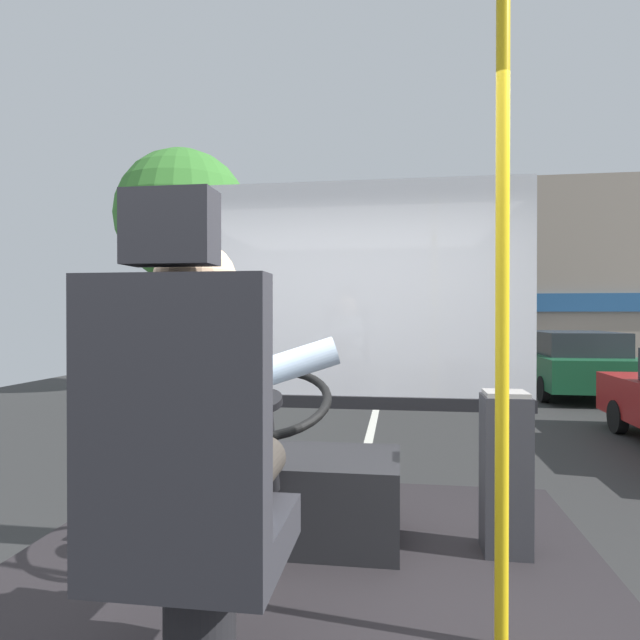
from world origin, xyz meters
name	(u,v)px	position (x,y,z in m)	size (l,w,h in m)	color
ground	(378,404)	(0.00, 8.80, -0.02)	(18.00, 44.00, 0.06)	#2B2B2B
driver_seat	(188,497)	(-0.14, -0.56, 1.25)	(0.48, 0.48, 1.38)	black
bus_driver	(203,413)	(-0.14, -0.44, 1.44)	(0.74, 0.58, 0.76)	#332D28
steering_console	(285,491)	(-0.14, 0.66, 0.87)	(1.10, 0.99, 0.85)	black
handrail_pole	(502,304)	(0.74, -0.09, 1.76)	(0.04, 0.04, 2.23)	gold
fare_box	(505,472)	(0.88, 0.65, 1.01)	(0.21, 0.20, 0.73)	#333338
windshield_panel	(336,320)	(0.00, 1.62, 1.69)	(2.50, 0.08, 1.48)	silver
street_tree	(183,217)	(-4.33, 9.58, 3.89)	(2.92, 2.92, 5.37)	#4C3828
shop_building	(501,276)	(4.21, 19.23, 3.18)	(12.32, 4.63, 6.36)	gray
parked_car_green	(572,362)	(4.12, 10.52, 0.70)	(1.91, 4.04, 1.37)	#195633
parked_car_silver	(537,351)	(4.57, 15.39, 0.63)	(1.95, 4.37, 1.21)	silver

